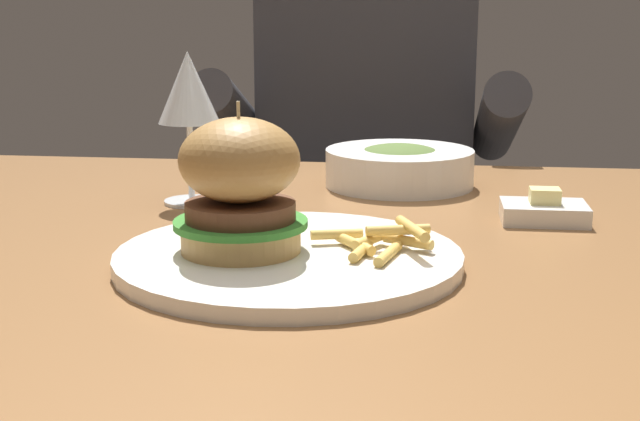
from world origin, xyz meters
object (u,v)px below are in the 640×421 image
(main_plate, at_px, (293,259))
(diner_person, at_px, (366,233))
(wine_glass, at_px, (188,93))
(soup_bowl, at_px, (399,166))
(butter_dish, at_px, (544,211))
(burger_sandwich, at_px, (240,185))

(main_plate, bearing_deg, diner_person, 89.62)
(wine_glass, bearing_deg, soup_bowl, 29.53)
(diner_person, bearing_deg, butter_dish, -69.24)
(main_plate, height_order, burger_sandwich, burger_sandwich)
(main_plate, distance_m, soup_bowl, 0.38)
(wine_glass, height_order, soup_bowl, wine_glass)
(soup_bowl, bearing_deg, wine_glass, -150.47)
(burger_sandwich, height_order, butter_dish, burger_sandwich)
(main_plate, bearing_deg, butter_dish, 39.56)
(diner_person, bearing_deg, soup_bowl, -80.54)
(butter_dish, bearing_deg, burger_sandwich, -144.51)
(butter_dish, relative_size, soup_bowl, 0.48)
(burger_sandwich, distance_m, diner_person, 0.85)
(diner_person, bearing_deg, main_plate, -90.38)
(soup_bowl, bearing_deg, burger_sandwich, -108.19)
(wine_glass, height_order, butter_dish, wine_glass)
(main_plate, xyz_separation_m, burger_sandwich, (-0.04, -0.01, 0.07))
(diner_person, bearing_deg, wine_glass, -105.74)
(burger_sandwich, xyz_separation_m, wine_glass, (-0.11, 0.24, 0.05))
(burger_sandwich, bearing_deg, wine_glass, 114.38)
(soup_bowl, relative_size, diner_person, 0.16)
(soup_bowl, bearing_deg, diner_person, 99.46)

